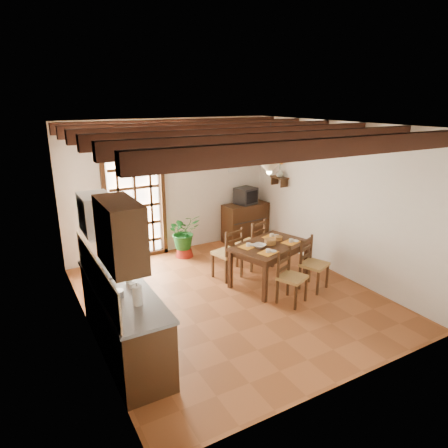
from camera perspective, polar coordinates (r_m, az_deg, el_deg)
ground_plane at (r=6.80m, az=0.93°, el=-10.30°), size 5.00×5.00×0.00m
room_shell at (r=6.17m, az=1.01°, el=4.79°), size 4.52×5.02×2.81m
ceiling_beams at (r=6.03m, az=1.06°, el=12.91°), size 4.50×4.34×0.20m
french_door at (r=8.21m, az=-12.59°, el=3.01°), size 1.26×0.11×2.32m
kitchen_counter at (r=5.44m, az=-14.23°, el=-12.87°), size 0.64×2.25×1.38m
upper_cabinet at (r=4.22m, az=-14.61°, el=-1.37°), size 0.35×0.80×0.70m
range_hood at (r=5.43m, az=-17.74°, el=1.28°), size 0.38×0.60×0.54m
counter_items at (r=5.29m, az=-14.88°, el=-7.87°), size 0.50×1.43×0.25m
dining_table at (r=7.06m, az=6.56°, el=-3.62°), size 1.56×1.24×0.73m
chair_near_left at (r=6.60m, az=9.56°, el=-8.80°), size 0.53×0.52×0.89m
chair_near_right at (r=7.12m, az=12.60°, el=-6.87°), size 0.54×0.53×0.91m
chair_far_left at (r=7.35m, az=0.53°, el=-5.46°), size 0.54×0.52×0.98m
chair_far_right at (r=7.83m, az=3.88°, el=-4.03°), size 0.56×0.55×0.97m
table_setting at (r=7.03m, az=6.59°, el=-2.82°), size 0.99×0.66×0.09m
table_bowl at (r=6.87m, az=5.07°, el=-3.12°), size 0.27×0.27×0.05m
sideboard at (r=9.21m, az=3.05°, el=0.24°), size 1.07×0.55×0.88m
crt_tv at (r=9.04m, az=3.14°, el=4.06°), size 0.51×0.49×0.37m
fuse_box at (r=9.03m, az=1.30°, el=8.45°), size 0.25×0.03×0.32m
plant_pot at (r=8.42m, az=-5.68°, el=-3.90°), size 0.37×0.37×0.23m
potted_plant at (r=8.27m, az=-5.77°, el=-0.93°), size 1.77×1.53×1.90m
wall_shelf at (r=8.70m, az=7.92°, el=6.34°), size 0.20×0.42×0.20m
shelf_vase at (r=8.68m, az=7.96°, el=7.24°), size 0.15×0.15×0.15m
shelf_flowers at (r=8.64m, az=8.02°, el=8.60°), size 0.14×0.14×0.36m
framed_picture at (r=8.66m, az=8.52°, el=9.88°), size 0.03×0.32×0.32m
pendant_lamp at (r=6.76m, az=6.49°, el=8.08°), size 0.36×0.36×0.84m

